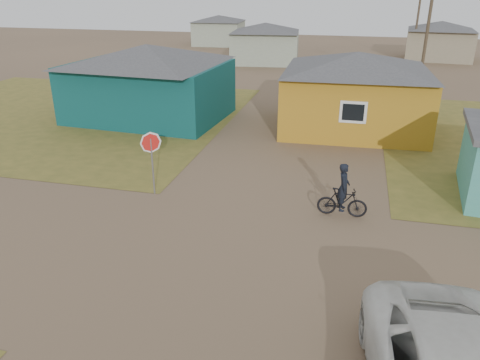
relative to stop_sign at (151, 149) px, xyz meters
name	(u,v)px	position (x,y,z in m)	size (l,w,h in m)	color
ground	(241,271)	(4.19, -4.02, -1.71)	(120.00, 120.00, 0.00)	brown
grass_nw	(60,114)	(-9.81, 8.98, -1.71)	(20.00, 18.00, 0.00)	olive
house_teal	(148,81)	(-4.31, 9.48, 0.34)	(8.93, 7.08, 4.00)	#0A3A3B
house_yellow	(355,90)	(6.69, 9.98, 0.29)	(7.72, 6.76, 3.90)	#B27D1B
house_pale_west	(265,42)	(-1.81, 29.98, 0.14)	(7.04, 6.15, 3.60)	gray
house_beige_east	(440,40)	(14.19, 35.98, 0.14)	(6.95, 6.05, 3.60)	gray
house_pale_north	(219,30)	(-9.81, 41.98, 0.04)	(6.28, 5.81, 3.40)	gray
utility_pole_near	(427,32)	(10.69, 17.98, 2.42)	(1.40, 0.20, 8.00)	#493B2C
utility_pole_far	(418,16)	(11.69, 33.98, 2.42)	(1.40, 0.20, 8.00)	#493B2C
stop_sign	(151,149)	(0.00, 0.00, 0.00)	(0.74, 0.25, 2.32)	gray
cyclist	(343,197)	(6.61, -0.14, -1.05)	(1.60, 0.58, 1.81)	black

